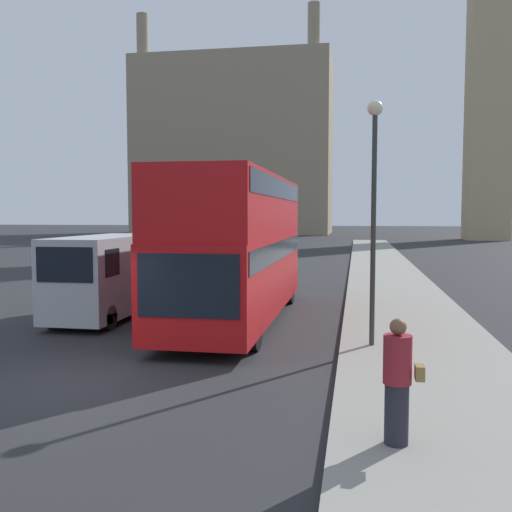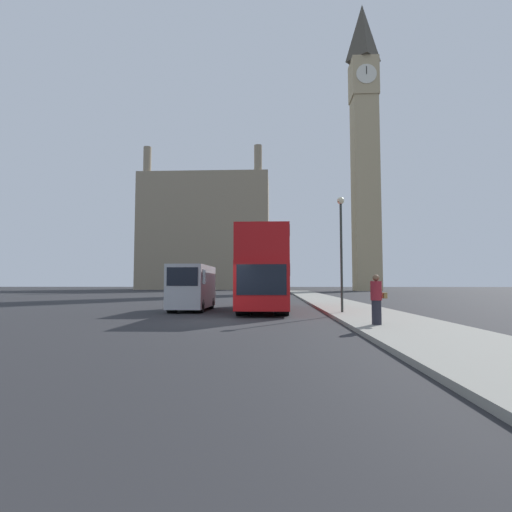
{
  "view_description": "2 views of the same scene",
  "coord_description": "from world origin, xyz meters",
  "px_view_note": "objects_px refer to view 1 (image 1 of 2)",
  "views": [
    {
      "loc": [
        5.36,
        -10.19,
        3.29
      ],
      "look_at": [
        2.4,
        6.57,
        2.03
      ],
      "focal_mm": 40.0,
      "sensor_mm": 36.0,
      "label": 1
    },
    {
      "loc": [
        2.37,
        -16.5,
        1.59
      ],
      "look_at": [
        1.01,
        13.76,
        3.65
      ],
      "focal_mm": 28.0,
      "sensor_mm": 36.0,
      "label": 2
    }
  ],
  "objects_px": {
    "white_van": "(105,275)",
    "pedestrian": "(398,382)",
    "red_double_decker_bus": "(238,241)",
    "street_lamp": "(374,186)"
  },
  "relations": [
    {
      "from": "red_double_decker_bus",
      "to": "street_lamp",
      "type": "distance_m",
      "value": 5.3
    },
    {
      "from": "white_van",
      "to": "pedestrian",
      "type": "distance_m",
      "value": 12.1
    },
    {
      "from": "white_van",
      "to": "street_lamp",
      "type": "relative_size",
      "value": 0.9
    },
    {
      "from": "red_double_decker_bus",
      "to": "street_lamp",
      "type": "bearing_deg",
      "value": -39.13
    },
    {
      "from": "street_lamp",
      "to": "white_van",
      "type": "bearing_deg",
      "value": 160.7
    },
    {
      "from": "pedestrian",
      "to": "white_van",
      "type": "bearing_deg",
      "value": 133.28
    },
    {
      "from": "street_lamp",
      "to": "red_double_decker_bus",
      "type": "bearing_deg",
      "value": 140.87
    },
    {
      "from": "white_van",
      "to": "red_double_decker_bus",
      "type": "bearing_deg",
      "value": 5.08
    },
    {
      "from": "red_double_decker_bus",
      "to": "pedestrian",
      "type": "distance_m",
      "value": 10.17
    },
    {
      "from": "red_double_decker_bus",
      "to": "pedestrian",
      "type": "xyz_separation_m",
      "value": [
        4.13,
        -9.18,
        -1.44
      ]
    }
  ]
}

